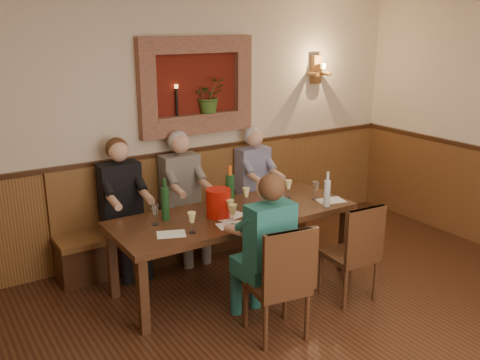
# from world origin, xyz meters

# --- Properties ---
(room_shell) EXTENTS (6.04, 6.04, 2.82)m
(room_shell) POSITION_xyz_m (0.00, 0.00, 1.89)
(room_shell) COLOR beige
(room_shell) RESTS_ON ground
(wainscoting) EXTENTS (6.02, 6.02, 1.15)m
(wainscoting) POSITION_xyz_m (0.00, -0.00, 0.59)
(wainscoting) COLOR brown
(wainscoting) RESTS_ON ground
(wall_niche) EXTENTS (1.36, 0.30, 1.06)m
(wall_niche) POSITION_xyz_m (0.24, 2.94, 1.81)
(wall_niche) COLOR #5A150C
(wall_niche) RESTS_ON ground
(wall_sconce) EXTENTS (0.25, 0.20, 0.35)m
(wall_sconce) POSITION_xyz_m (1.90, 2.93, 1.94)
(wall_sconce) COLOR brown
(wall_sconce) RESTS_ON ground
(dining_table) EXTENTS (2.40, 0.90, 0.75)m
(dining_table) POSITION_xyz_m (0.00, 1.85, 0.68)
(dining_table) COLOR #382210
(dining_table) RESTS_ON ground
(bench) EXTENTS (3.00, 0.45, 1.11)m
(bench) POSITION_xyz_m (0.00, 2.79, 0.33)
(bench) COLOR #381E0F
(bench) RESTS_ON ground
(chair_near_left) EXTENTS (0.50, 0.50, 1.00)m
(chair_near_left) POSITION_xyz_m (-0.20, 0.86, 0.29)
(chair_near_left) COLOR #382210
(chair_near_left) RESTS_ON ground
(chair_near_right) EXTENTS (0.44, 0.44, 0.95)m
(chair_near_right) POSITION_xyz_m (0.76, 1.01, 0.28)
(chair_near_right) COLOR #382210
(chair_near_right) RESTS_ON ground
(person_bench_left) EXTENTS (0.42, 0.51, 1.42)m
(person_bench_left) POSITION_xyz_m (-0.81, 2.69, 0.58)
(person_bench_left) COLOR black
(person_bench_left) RESTS_ON ground
(person_bench_mid) EXTENTS (0.41, 0.51, 1.41)m
(person_bench_mid) POSITION_xyz_m (-0.12, 2.69, 0.58)
(person_bench_mid) COLOR #4F4C48
(person_bench_mid) RESTS_ON ground
(person_bench_right) EXTENTS (0.39, 0.48, 1.35)m
(person_bench_right) POSITION_xyz_m (0.84, 2.69, 0.56)
(person_bench_right) COLOR navy
(person_bench_right) RESTS_ON ground
(person_chair_front) EXTENTS (0.40, 0.49, 1.38)m
(person_chair_front) POSITION_xyz_m (-0.19, 1.07, 0.57)
(person_chair_front) COLOR #1C5862
(person_chair_front) RESTS_ON ground
(spittoon_bucket) EXTENTS (0.27, 0.27, 0.27)m
(spittoon_bucket) POSITION_xyz_m (-0.18, 1.84, 0.88)
(spittoon_bucket) COLOR red
(spittoon_bucket) RESTS_ON dining_table
(wine_bottle_green_a) EXTENTS (0.11, 0.11, 0.45)m
(wine_bottle_green_a) POSITION_xyz_m (-0.01, 1.91, 0.94)
(wine_bottle_green_a) COLOR #19471E
(wine_bottle_green_a) RESTS_ON dining_table
(wine_bottle_green_b) EXTENTS (0.08, 0.08, 0.40)m
(wine_bottle_green_b) POSITION_xyz_m (-0.64, 2.02, 0.92)
(wine_bottle_green_b) COLOR #19471E
(wine_bottle_green_b) RESTS_ON dining_table
(water_bottle) EXTENTS (0.08, 0.08, 0.36)m
(water_bottle) POSITION_xyz_m (0.88, 1.51, 0.89)
(water_bottle) COLOR silver
(water_bottle) RESTS_ON dining_table
(tasting_sheet_a) EXTENTS (0.30, 0.25, 0.00)m
(tasting_sheet_a) POSITION_xyz_m (-0.75, 1.67, 0.75)
(tasting_sheet_a) COLOR white
(tasting_sheet_a) RESTS_ON dining_table
(tasting_sheet_b) EXTENTS (0.36, 0.30, 0.00)m
(tasting_sheet_b) POSITION_xyz_m (-0.10, 1.80, 0.75)
(tasting_sheet_b) COLOR white
(tasting_sheet_b) RESTS_ON dining_table
(tasting_sheet_c) EXTENTS (0.31, 0.25, 0.00)m
(tasting_sheet_c) POSITION_xyz_m (1.03, 1.61, 0.75)
(tasting_sheet_c) COLOR white
(tasting_sheet_c) RESTS_ON dining_table
(tasting_sheet_d) EXTENTS (0.28, 0.23, 0.00)m
(tasting_sheet_d) POSITION_xyz_m (-0.20, 1.57, 0.75)
(tasting_sheet_d) COLOR white
(tasting_sheet_d) RESTS_ON dining_table
(wine_glass_0) EXTENTS (0.08, 0.08, 0.19)m
(wine_glass_0) POSITION_xyz_m (-0.13, 1.71, 0.85)
(wine_glass_0) COLOR #FDF497
(wine_glass_0) RESTS_ON dining_table
(wine_glass_1) EXTENTS (0.08, 0.08, 0.19)m
(wine_glass_1) POSITION_xyz_m (-0.58, 1.61, 0.85)
(wine_glass_1) COLOR #FDF497
(wine_glass_1) RESTS_ON dining_table
(wine_glass_2) EXTENTS (0.08, 0.08, 0.19)m
(wine_glass_2) POSITION_xyz_m (0.72, 1.93, 0.85)
(wine_glass_2) COLOR #FDF497
(wine_glass_2) RESTS_ON dining_table
(wine_glass_3) EXTENTS (0.08, 0.08, 0.19)m
(wine_glass_3) POSITION_xyz_m (-0.18, 1.59, 0.85)
(wine_glass_3) COLOR #FDF497
(wine_glass_3) RESTS_ON dining_table
(wine_glass_4) EXTENTS (0.08, 0.08, 0.19)m
(wine_glass_4) POSITION_xyz_m (0.20, 1.94, 0.85)
(wine_glass_4) COLOR #FDF497
(wine_glass_4) RESTS_ON dining_table
(wine_glass_5) EXTENTS (0.08, 0.08, 0.19)m
(wine_glass_5) POSITION_xyz_m (0.39, 1.61, 0.85)
(wine_glass_5) COLOR white
(wine_glass_5) RESTS_ON dining_table
(wine_glass_6) EXTENTS (0.08, 0.08, 0.19)m
(wine_glass_6) POSITION_xyz_m (0.92, 1.73, 0.85)
(wine_glass_6) COLOR white
(wine_glass_6) RESTS_ON dining_table
(wine_glass_7) EXTENTS (0.08, 0.08, 0.19)m
(wine_glass_7) POSITION_xyz_m (-0.77, 1.96, 0.85)
(wine_glass_7) COLOR white
(wine_glass_7) RESTS_ON dining_table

